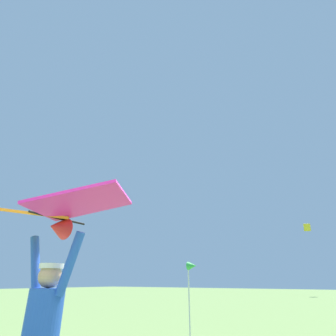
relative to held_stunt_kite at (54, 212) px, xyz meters
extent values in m
cylinder|color=blue|center=(-0.01, 0.09, -1.04)|extent=(0.37, 0.37, 0.56)
sphere|color=tan|center=(-0.01, 0.09, -0.64)|extent=(0.23, 0.23, 0.23)
cylinder|color=white|center=(-0.01, 0.09, -0.55)|extent=(0.27, 0.27, 0.05)
cylinder|color=blue|center=(0.26, 0.11, -0.52)|extent=(0.28, 0.12, 0.62)
cylinder|color=blue|center=(-0.27, 0.06, -0.52)|extent=(0.28, 0.12, 0.62)
cylinder|color=black|center=(-0.01, 0.09, -0.05)|extent=(0.10, 0.74, 0.02)
cube|color=#DB2393|center=(0.44, 0.02, 0.04)|extent=(1.13, 1.09, 0.21)
cube|color=orange|center=(-0.44, -0.07, 0.04)|extent=(1.07, 0.99, 0.21)
cone|color=red|center=(-0.01, 0.09, -0.15)|extent=(0.26, 0.22, 0.24)
cube|color=yellow|center=(-1.95, 33.47, 5.10)|extent=(0.78, 0.86, 0.96)
cylinder|color=silver|center=(-1.70, 5.69, -1.14)|extent=(0.04, 0.04, 1.99)
cone|color=green|center=(-1.56, 5.69, -0.27)|extent=(0.28, 0.24, 0.24)
camera|label=1|loc=(2.67, -1.66, -0.69)|focal=28.70mm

